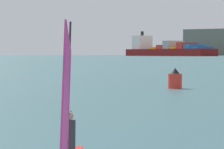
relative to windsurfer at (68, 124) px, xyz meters
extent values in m
cylinder|color=black|center=(-0.03, 0.10, 0.88)|extent=(0.64, 1.82, 3.80)
cube|color=#D8338C|center=(0.21, -0.66, 0.66)|extent=(1.04, 3.12, 4.13)
cylinder|color=black|center=(-0.04, 0.12, 0.22)|extent=(0.59, 1.74, 0.04)
cylinder|color=#2D2D33|center=(-0.18, 0.55, -0.49)|extent=(0.46, 0.59, 1.06)
sphere|color=tan|center=(-0.18, 0.55, 0.14)|extent=(0.22, 0.22, 0.22)
cube|color=maroon|center=(-125.53, 654.40, 3.41)|extent=(132.41, 108.01, 9.06)
cube|color=silver|center=(-168.90, 685.87, 17.22)|extent=(27.17, 28.54, 18.56)
cylinder|color=black|center=(-168.90, 685.87, 29.50)|extent=(4.00, 4.00, 6.00)
cube|color=gold|center=(-138.78, 664.02, 9.24)|extent=(25.55, 29.28, 2.60)
cube|color=red|center=(-128.68, 656.69, 10.54)|extent=(25.55, 29.28, 5.20)
cube|color=#99999E|center=(-118.57, 649.35, 13.14)|extent=(25.55, 29.28, 10.40)
cube|color=gold|center=(-108.46, 642.01, 9.24)|extent=(25.55, 29.28, 2.60)
cube|color=red|center=(-98.35, 634.68, 11.84)|extent=(25.55, 29.28, 7.80)
cube|color=#1E66AD|center=(-88.24, 627.34, 10.54)|extent=(25.55, 29.28, 5.20)
cube|color=#1E66AD|center=(-78.13, 620.01, 9.24)|extent=(25.55, 29.28, 2.60)
cylinder|color=red|center=(-2.91, 31.53, -0.49)|extent=(1.20, 1.20, 1.27)
cone|color=black|center=(-2.91, 31.53, 0.39)|extent=(0.84, 0.84, 0.50)
camera|label=1|loc=(5.24, -12.88, 1.87)|focal=83.70mm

